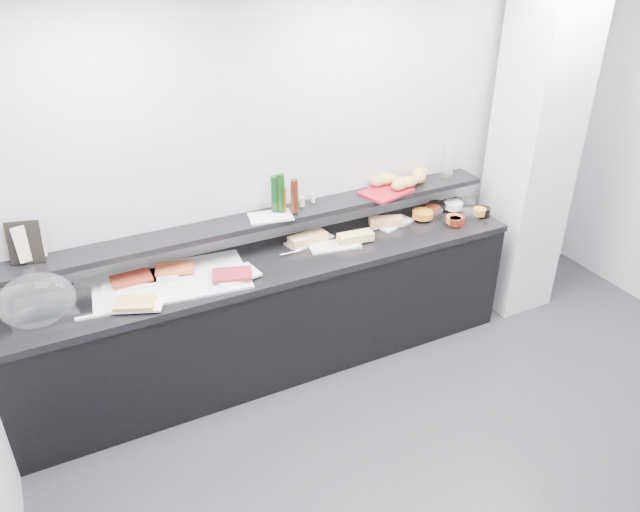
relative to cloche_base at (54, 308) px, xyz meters
name	(u,v)px	position (x,y,z in m)	size (l,w,h in m)	color
ground	(499,497)	(2.09, -1.72, -0.92)	(5.00, 5.00, 0.00)	#2D2D30
back_wall	(342,167)	(2.09, 0.28, 0.43)	(5.00, 0.02, 2.70)	#B4B6BB
ceiling	(602,5)	(2.09, -1.72, 1.78)	(5.00, 5.00, 0.00)	white
column	(533,150)	(3.59, -0.07, 0.43)	(0.50, 0.50, 2.70)	silver
buffet_cabinet	(274,318)	(1.39, -0.02, -0.50)	(3.60, 0.60, 0.85)	black
counter_top	(271,264)	(1.39, -0.02, -0.05)	(3.62, 0.62, 0.05)	black
wall_shelf	(260,220)	(1.39, 0.15, 0.21)	(3.60, 0.25, 0.04)	black
cloche_base	(54,308)	(0.00, 0.00, 0.00)	(0.44, 0.30, 0.04)	#AFB1B7
cloche_dome	(37,301)	(-0.08, -0.05, 0.11)	(0.43, 0.29, 0.34)	white
linen_runner	(163,282)	(0.66, 0.02, -0.01)	(1.08, 0.51, 0.01)	silver
platter_meat_a	(130,280)	(0.47, 0.12, 0.00)	(0.34, 0.23, 0.01)	white
food_meat_a	(131,278)	(0.48, 0.10, 0.02)	(0.25, 0.16, 0.02)	maroon
platter_salmon	(156,276)	(0.64, 0.09, 0.00)	(0.28, 0.19, 0.01)	silver
food_salmon	(175,268)	(0.76, 0.11, 0.02)	(0.25, 0.16, 0.02)	#DE582D
platter_cheese	(139,303)	(0.47, -0.18, 0.00)	(0.29, 0.19, 0.01)	white
food_cheese	(135,303)	(0.44, -0.19, 0.02)	(0.24, 0.15, 0.02)	#D5AA52
platter_meat_b	(236,275)	(1.10, -0.13, 0.00)	(0.29, 0.19, 0.01)	white
food_meat_b	(232,274)	(1.08, -0.14, 0.02)	(0.25, 0.16, 0.02)	maroon
sandwich_plate_left	(309,240)	(1.75, 0.12, -0.01)	(0.35, 0.15, 0.01)	silver
sandwich_food_left	(308,238)	(1.72, 0.09, 0.02)	(0.28, 0.11, 0.06)	#D8B371
tongs_left	(290,253)	(1.54, -0.01, 0.00)	(0.01, 0.01, 0.16)	silver
sandwich_plate_mid	(335,246)	(1.87, -0.04, -0.01)	(0.36, 0.16, 0.01)	silver
sandwich_food_mid	(355,237)	(2.04, -0.05, 0.02)	(0.26, 0.10, 0.06)	#E1C676
tongs_mid	(362,243)	(2.06, -0.11, 0.00)	(0.01, 0.01, 0.16)	silver
sandwich_plate_right	(395,224)	(2.45, 0.07, -0.01)	(0.30, 0.13, 0.01)	silver
sandwich_food_right	(386,221)	(2.37, 0.07, 0.02)	(0.25, 0.10, 0.06)	tan
tongs_right	(369,231)	(2.20, 0.02, 0.00)	(0.01, 0.01, 0.16)	silver
bowl_glass_fruit	(432,213)	(2.77, 0.05, 0.02)	(0.17, 0.17, 0.07)	silver
fill_glass_fruit	(423,214)	(2.68, 0.04, 0.03)	(0.16, 0.16, 0.05)	orange
bowl_black_jam	(437,207)	(2.87, 0.12, 0.02)	(0.14, 0.14, 0.07)	black
fill_black_jam	(432,209)	(2.80, 0.09, 0.03)	(0.12, 0.12, 0.05)	#611E0D
bowl_glass_cream	(465,204)	(3.10, 0.07, 0.02)	(0.16, 0.16, 0.07)	white
fill_glass_cream	(454,205)	(2.99, 0.07, 0.03)	(0.14, 0.14, 0.05)	white
bowl_red_jam	(456,221)	(2.86, -0.14, 0.02)	(0.12, 0.12, 0.07)	maroon
fill_red_jam	(455,221)	(2.83, -0.17, 0.03)	(0.09, 0.09, 0.05)	#57210C
bowl_glass_salmon	(470,215)	(3.01, -0.11, 0.02)	(0.14, 0.14, 0.07)	white
fill_glass_salmon	(454,219)	(2.84, -0.14, 0.03)	(0.12, 0.12, 0.05)	#CC6B31
bowl_black_fruit	(483,212)	(3.14, -0.11, 0.02)	(0.11, 0.11, 0.07)	black
fill_black_fruit	(479,212)	(3.10, -0.11, 0.03)	(0.10, 0.10, 0.05)	orange
framed_print	(25,243)	(-0.07, 0.21, 0.36)	(0.19, 0.02, 0.26)	black
print_art	(29,242)	(-0.05, 0.20, 0.36)	(0.16, 0.00, 0.22)	#D2A497
condiment_tray	(271,217)	(1.46, 0.12, 0.24)	(0.29, 0.18, 0.01)	white
bottle_green_a	(275,194)	(1.52, 0.18, 0.37)	(0.06, 0.06, 0.26)	black
bottle_brown	(294,196)	(1.63, 0.10, 0.36)	(0.05, 0.05, 0.24)	#38150A
bottle_green_b	(281,193)	(1.56, 0.15, 0.38)	(0.05, 0.05, 0.28)	black
bottle_hot	(284,200)	(1.57, 0.15, 0.33)	(0.04, 0.04, 0.18)	red
shaker_salt	(302,202)	(1.72, 0.17, 0.28)	(0.03, 0.03, 0.07)	silver
shaker_pepper	(313,198)	(1.82, 0.19, 0.28)	(0.03, 0.03, 0.07)	silver
bread_tray	(386,192)	(2.39, 0.12, 0.24)	(0.36, 0.26, 0.02)	maroon
bread_roll_nw	(386,179)	(2.45, 0.23, 0.29)	(0.16, 0.10, 0.08)	#D6A551
bread_roll_n	(378,181)	(2.38, 0.22, 0.29)	(0.14, 0.09, 0.08)	#AE7C42
bread_roll_ne	(420,173)	(2.75, 0.22, 0.29)	(0.16, 0.10, 0.08)	tan
bread_roll_sw	(400,185)	(2.48, 0.09, 0.29)	(0.15, 0.09, 0.08)	#B38B44
bread_roll_s	(408,182)	(2.57, 0.11, 0.29)	(0.14, 0.09, 0.08)	#AE7C42
bread_roll_se	(408,182)	(2.57, 0.11, 0.29)	(0.16, 0.10, 0.08)	#D8A952
bread_roll_midw	(400,182)	(2.51, 0.13, 0.29)	(0.13, 0.08, 0.08)	tan
bread_roll_mide	(419,178)	(2.69, 0.13, 0.29)	(0.12, 0.08, 0.08)	#D0874F
carafe	(448,160)	(2.96, 0.15, 0.38)	(0.10, 0.10, 0.30)	white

